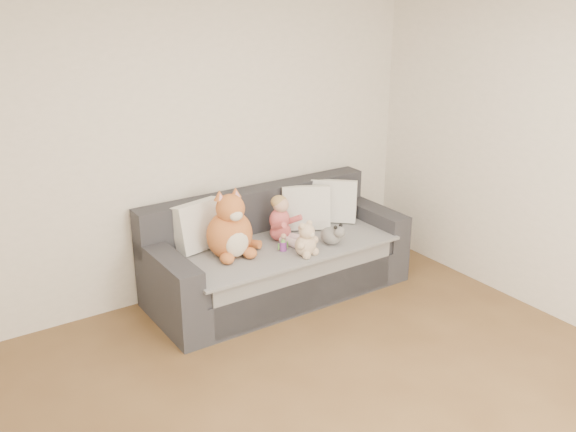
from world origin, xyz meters
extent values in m
plane|color=white|center=(0.00, 2.50, 1.30)|extent=(4.50, 0.00, 4.50)
cube|color=#242429|center=(0.64, 2.02, 0.15)|extent=(2.20, 0.90, 0.30)
cube|color=#242429|center=(0.64, 1.99, 0.38)|extent=(1.90, 0.80, 0.15)
cube|color=#242429|center=(0.64, 2.37, 0.65)|extent=(2.20, 0.20, 0.40)
cube|color=#242429|center=(-0.36, 2.02, 0.45)|extent=(0.20, 0.90, 0.30)
cube|color=#242429|center=(1.64, 2.02, 0.45)|extent=(0.20, 0.90, 0.30)
cube|color=gray|center=(0.64, 1.97, 0.46)|extent=(1.85, 0.88, 0.02)
cube|color=gray|center=(0.64, 1.58, 0.23)|extent=(1.70, 0.02, 0.41)
cube|color=beige|center=(0.03, 2.26, 0.67)|extent=(0.46, 0.28, 0.41)
cube|color=beige|center=(1.01, 2.15, 0.66)|extent=(0.46, 0.36, 0.39)
cube|color=beige|center=(1.33, 2.17, 0.66)|extent=(0.43, 0.42, 0.39)
ellipsoid|color=#D05D49|center=(0.68, 2.05, 0.55)|extent=(0.19, 0.15, 0.15)
ellipsoid|color=#D05D49|center=(0.68, 2.06, 0.65)|extent=(0.18, 0.15, 0.20)
ellipsoid|color=#DBAA8C|center=(0.68, 2.04, 0.79)|extent=(0.13, 0.13, 0.13)
ellipsoid|color=tan|center=(0.68, 2.06, 0.81)|extent=(0.14, 0.14, 0.11)
cylinder|color=#D05D49|center=(0.61, 1.97, 0.63)|extent=(0.05, 0.18, 0.12)
cylinder|color=#D05D49|center=(0.78, 2.02, 0.63)|extent=(0.15, 0.18, 0.12)
ellipsoid|color=#DBAA8C|center=(0.61, 1.89, 0.57)|extent=(0.05, 0.05, 0.05)
ellipsoid|color=#DBAA8C|center=(0.83, 1.96, 0.57)|extent=(0.05, 0.05, 0.05)
cylinder|color=#E5B2C6|center=(0.68, 1.88, 0.51)|extent=(0.11, 0.24, 0.08)
cylinder|color=#E5B2C6|center=(0.78, 1.91, 0.51)|extent=(0.17, 0.24, 0.08)
ellipsoid|color=#DBAA8C|center=(0.70, 1.76, 0.50)|extent=(0.05, 0.08, 0.04)
ellipsoid|color=#DBAA8C|center=(0.83, 1.80, 0.50)|extent=(0.05, 0.08, 0.04)
ellipsoid|color=#A54624|center=(0.18, 2.01, 0.64)|extent=(0.38, 0.32, 0.40)
ellipsoid|color=beige|center=(0.17, 1.88, 0.61)|extent=(0.20, 0.09, 0.22)
ellipsoid|color=#A54624|center=(0.17, 1.98, 0.87)|extent=(0.23, 0.23, 0.23)
ellipsoid|color=beige|center=(0.17, 1.88, 0.84)|extent=(0.11, 0.07, 0.08)
cone|color=#A54624|center=(0.11, 2.03, 0.98)|extent=(0.09, 0.09, 0.08)
cone|color=pink|center=(0.11, 2.01, 0.98)|extent=(0.06, 0.06, 0.05)
cone|color=#A54624|center=(0.25, 2.02, 0.98)|extent=(0.09, 0.09, 0.08)
cone|color=pink|center=(0.25, 2.01, 0.98)|extent=(0.06, 0.06, 0.05)
ellipsoid|color=#A54624|center=(0.07, 1.87, 0.52)|extent=(0.11, 0.13, 0.09)
ellipsoid|color=#A54624|center=(0.27, 1.86, 0.52)|extent=(0.11, 0.13, 0.09)
cylinder|color=#A54624|center=(0.36, 2.06, 0.51)|extent=(0.18, 0.26, 0.09)
ellipsoid|color=tan|center=(0.67, 1.67, 0.56)|extent=(0.18, 0.15, 0.18)
ellipsoid|color=tan|center=(0.68, 1.66, 0.68)|extent=(0.13, 0.13, 0.13)
ellipsoid|color=tan|center=(0.63, 1.66, 0.73)|extent=(0.05, 0.05, 0.05)
ellipsoid|color=tan|center=(0.72, 1.68, 0.73)|extent=(0.05, 0.05, 0.05)
ellipsoid|color=beige|center=(0.69, 1.61, 0.66)|extent=(0.05, 0.05, 0.05)
ellipsoid|color=tan|center=(0.60, 1.63, 0.58)|extent=(0.07, 0.07, 0.07)
ellipsoid|color=tan|center=(0.76, 1.67, 0.58)|extent=(0.07, 0.07, 0.07)
ellipsoid|color=tan|center=(0.64, 1.61, 0.50)|extent=(0.07, 0.07, 0.07)
ellipsoid|color=tan|center=(0.73, 1.63, 0.50)|extent=(0.07, 0.07, 0.07)
ellipsoid|color=white|center=(0.98, 1.74, 0.54)|extent=(0.16, 0.20, 0.14)
ellipsoid|color=white|center=(1.00, 1.65, 0.60)|extent=(0.09, 0.09, 0.09)
ellipsoid|color=black|center=(0.96, 1.66, 0.65)|extent=(0.03, 0.03, 0.03)
ellipsoid|color=black|center=(1.03, 1.67, 0.65)|extent=(0.03, 0.03, 0.03)
cylinder|color=purple|center=(0.57, 1.84, 0.51)|extent=(0.06, 0.06, 0.08)
cone|color=#56A43F|center=(0.57, 1.84, 0.56)|extent=(0.06, 0.06, 0.03)
cylinder|color=#56A43F|center=(0.53, 1.84, 0.52)|extent=(0.01, 0.01, 0.05)
cylinder|color=#56A43F|center=(0.61, 1.83, 0.52)|extent=(0.01, 0.01, 0.05)
camera|label=1|loc=(-2.05, -2.16, 2.55)|focal=40.00mm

